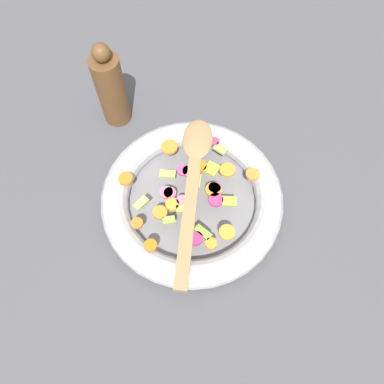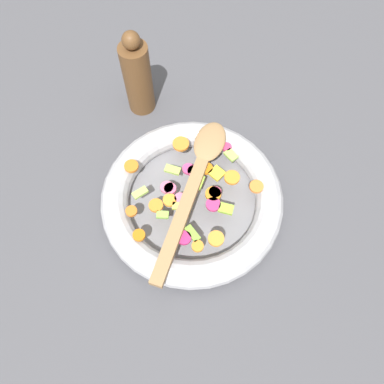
% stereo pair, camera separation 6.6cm
% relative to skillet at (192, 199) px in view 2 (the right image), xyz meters
% --- Properties ---
extents(ground_plane, '(4.00, 4.00, 0.00)m').
position_rel_skillet_xyz_m(ground_plane, '(0.00, 0.00, -0.02)').
color(ground_plane, '#4C4C51').
extents(skillet, '(0.33, 0.33, 0.05)m').
position_rel_skillet_xyz_m(skillet, '(0.00, 0.00, 0.00)').
color(skillet, slate).
rests_on(skillet, ground_plane).
extents(chopped_vegetables, '(0.24, 0.26, 0.01)m').
position_rel_skillet_xyz_m(chopped_vegetables, '(-0.00, 0.00, 0.03)').
color(chopped_vegetables, orange).
rests_on(chopped_vegetables, skillet).
extents(wooden_spoon, '(0.13, 0.32, 0.01)m').
position_rel_skillet_xyz_m(wooden_spoon, '(-0.01, 0.02, 0.04)').
color(wooden_spoon, '#A87F51').
rests_on(wooden_spoon, chopped_vegetables).
extents(pepper_mill, '(0.06, 0.06, 0.19)m').
position_rel_skillet_xyz_m(pepper_mill, '(-0.22, 0.13, 0.06)').
color(pepper_mill, brown).
rests_on(pepper_mill, ground_plane).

